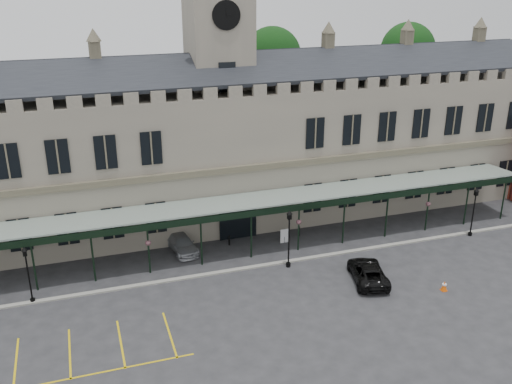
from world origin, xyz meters
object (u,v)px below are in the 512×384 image
object	(u,v)px
traffic_cone	(444,286)
car_van	(368,272)
lamp_post_left	(28,270)
lamp_post_mid	(289,234)
clock_tower	(219,73)
lamp_post_right	(474,208)
station_building	(221,149)
sign_board	(284,236)
car_taxi	(182,244)

from	to	relation	value
traffic_cone	car_van	size ratio (longest dim) A/B	0.15
lamp_post_left	lamp_post_mid	distance (m)	18.52
clock_tower	lamp_post_right	xyz separation A→B (m)	(19.06, -10.91, -10.52)
station_building	lamp_post_left	world-z (taller)	station_building
lamp_post_mid	sign_board	size ratio (longest dim) A/B	3.85
car_taxi	car_van	world-z (taller)	car_van
lamp_post_right	car_taxi	xyz separation A→B (m)	(-24.06, 4.91, -1.96)
station_building	car_van	size ratio (longest dim) A/B	12.14
lamp_post_right	car_van	world-z (taller)	lamp_post_right
clock_tower	car_taxi	xyz separation A→B (m)	(-5.00, -6.00, -12.48)
traffic_cone	car_taxi	size ratio (longest dim) A/B	0.17
clock_tower	car_taxi	size ratio (longest dim) A/B	5.71
clock_tower	car_van	size ratio (longest dim) A/B	5.02
lamp_post_right	traffic_cone	xyz separation A→B (m)	(-7.57, -6.98, -2.22)
lamp_post_mid	car_van	world-z (taller)	lamp_post_mid
lamp_post_left	car_van	distance (m)	23.78
traffic_cone	sign_board	bearing A→B (deg)	127.03
lamp_post_right	lamp_post_mid	bearing A→B (deg)	-179.14
lamp_post_mid	station_building	bearing A→B (deg)	101.40
lamp_post_mid	sign_board	bearing A→B (deg)	73.41
lamp_post_left	car_taxi	distance (m)	12.25
traffic_cone	station_building	bearing A→B (deg)	122.84
clock_tower	car_van	xyz separation A→B (m)	(7.00, -14.93, -12.42)
lamp_post_mid	car_van	size ratio (longest dim) A/B	0.95
clock_tower	lamp_post_right	size ratio (longest dim) A/B	5.68
lamp_post_right	car_taxi	bearing A→B (deg)	168.46
station_building	sign_board	distance (m)	9.83
car_van	lamp_post_right	bearing A→B (deg)	-147.62
car_taxi	car_van	size ratio (longest dim) A/B	0.88
lamp_post_right	sign_board	size ratio (longest dim) A/B	3.57
traffic_cone	clock_tower	bearing A→B (deg)	122.71
clock_tower	lamp_post_mid	distance (m)	15.36
car_taxi	sign_board	bearing A→B (deg)	-16.07
lamp_post_right	car_van	bearing A→B (deg)	-161.57
lamp_post_left	traffic_cone	size ratio (longest dim) A/B	5.70
sign_board	car_van	world-z (taller)	car_van
lamp_post_left	sign_board	size ratio (longest dim) A/B	3.47
car_van	sign_board	bearing A→B (deg)	-51.19
lamp_post_left	car_taxi	size ratio (longest dim) A/B	0.98
clock_tower	lamp_post_left	xyz separation A→B (m)	(-16.27, -10.41, -10.60)
station_building	car_van	world-z (taller)	station_building
traffic_cone	car_van	world-z (taller)	car_van
sign_board	station_building	bearing A→B (deg)	113.89
clock_tower	car_van	distance (m)	20.64
car_van	car_taxi	bearing A→B (deg)	-22.71
clock_tower	sign_board	distance (m)	14.83
sign_board	car_van	bearing A→B (deg)	-66.94
station_building	clock_tower	size ratio (longest dim) A/B	2.42
lamp_post_mid	car_van	bearing A→B (deg)	-38.32
sign_board	traffic_cone	bearing A→B (deg)	-54.76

